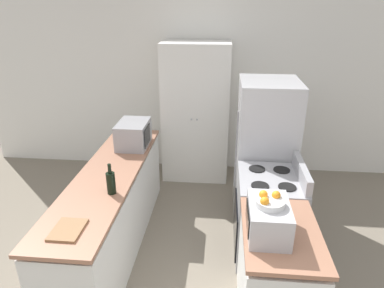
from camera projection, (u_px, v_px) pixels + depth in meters
The scene contains 11 objects.
wall_back at pixel (202, 89), 5.26m from camera, with size 7.00×0.06×2.60m.
counter_left at pixel (112, 211), 3.72m from camera, with size 0.60×2.55×0.92m.
counter_right at pixel (276, 278), 2.84m from camera, with size 0.60×0.92×0.92m.
pantry_cabinet at pixel (196, 113), 5.07m from camera, with size 0.97×0.60×2.04m.
stove at pixel (267, 216), 3.61m from camera, with size 0.66×0.74×1.08m.
refrigerator at pixel (265, 151), 4.18m from camera, with size 0.70×0.76×1.73m.
microwave at pixel (134, 134), 4.14m from camera, with size 0.36×0.49×0.30m.
wine_bottle at pixel (111, 182), 3.12m from camera, with size 0.08×0.08×0.30m.
toaster_oven at pixel (268, 219), 2.57m from camera, with size 0.31×0.45×0.26m.
fruit_bowl at pixel (270, 201), 2.50m from camera, with size 0.22×0.22×0.10m.
cutting_board at pixel (68, 230), 2.65m from camera, with size 0.23×0.29×0.02m.
Camera 1 is at (0.33, -1.67, 2.57)m, focal length 32.00 mm.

